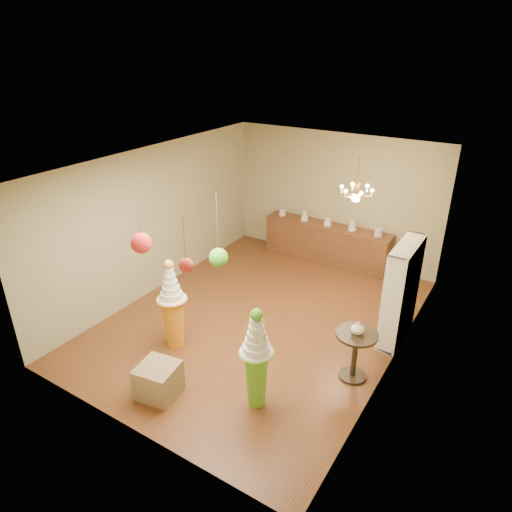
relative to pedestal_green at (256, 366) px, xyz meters
The scene contains 17 objects.
floor 2.33m from the pedestal_green, 120.19° to the left, with size 6.50×6.50×0.00m, color brown.
ceiling 3.23m from the pedestal_green, 120.19° to the left, with size 6.50×6.50×0.00m, color white.
wall_back 5.37m from the pedestal_green, 102.23° to the left, with size 5.00×0.04×3.00m, color #97936C.
wall_front 1.92m from the pedestal_green, 130.42° to the right, with size 5.00×0.04×3.00m, color #97936C.
wall_left 4.19m from the pedestal_green, 151.95° to the left, with size 0.04×6.50×3.00m, color #97936C.
wall_right 2.51m from the pedestal_green, 54.51° to the left, with size 0.04×6.50×3.00m, color #97936C.
pedestal_green is the anchor object (origin of this frame).
pedestal_orange 1.99m from the pedestal_green, 167.02° to the left, with size 0.56×0.56×1.65m.
burlap_riser 1.52m from the pedestal_green, 155.45° to the right, with size 0.56×0.56×0.51m, color #8D724D.
sideboard 5.03m from the pedestal_green, 102.91° to the left, with size 3.04×0.54×1.16m.
shelving_unit 3.00m from the pedestal_green, 66.02° to the left, with size 0.33×1.20×1.80m.
round_table 1.63m from the pedestal_green, 52.95° to the left, with size 0.75×0.75×0.82m.
vase 1.64m from the pedestal_green, 52.95° to the left, with size 0.20×0.20×0.21m, color #ECE7CC.
pom_red_left 2.33m from the pedestal_green, 162.98° to the right, with size 0.28×0.28×0.76m.
pom_green_mid 1.63m from the pedestal_green, 156.31° to the left, with size 0.28×0.28×1.16m.
pom_red_right 1.91m from the pedestal_green, 133.22° to the right, with size 0.18×0.18×0.72m.
chandelier 3.66m from the pedestal_green, 88.96° to the left, with size 0.70×0.70×0.85m.
Camera 1 is at (3.84, -6.26, 4.82)m, focal length 32.00 mm.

